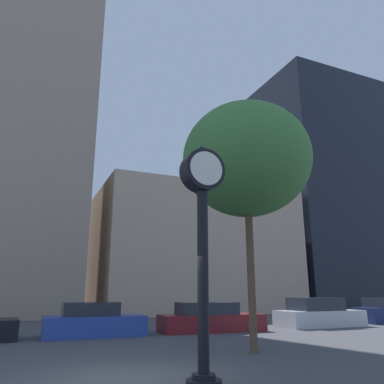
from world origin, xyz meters
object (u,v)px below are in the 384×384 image
(car_maroon, at_px, (210,319))
(car_silver, at_px, (319,314))
(car_blue, at_px, (93,322))
(street_clock, at_px, (203,224))
(bare_tree, at_px, (246,160))

(car_maroon, xyz_separation_m, car_silver, (6.28, -0.03, 0.07))
(car_blue, bearing_deg, street_clock, -84.18)
(street_clock, relative_size, car_maroon, 1.02)
(street_clock, height_order, car_silver, street_clock)
(car_silver, height_order, bare_tree, bare_tree)
(street_clock, height_order, car_maroon, street_clock)
(street_clock, xyz_separation_m, car_maroon, (4.56, 9.00, -2.65))
(car_silver, xyz_separation_m, bare_tree, (-7.76, -5.92, 5.49))
(car_maroon, height_order, car_silver, car_silver)
(car_maroon, relative_size, bare_tree, 0.61)
(bare_tree, bearing_deg, car_blue, 121.22)
(car_maroon, bearing_deg, street_clock, -113.45)
(car_silver, bearing_deg, car_blue, 179.00)
(street_clock, bearing_deg, car_blue, 94.17)
(car_blue, xyz_separation_m, car_silver, (11.51, -0.28, 0.04))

